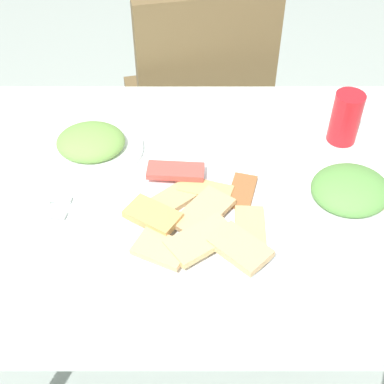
{
  "coord_description": "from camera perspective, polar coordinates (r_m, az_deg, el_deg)",
  "views": [
    {
      "loc": [
        0.02,
        -0.8,
        1.51
      ],
      "look_at": [
        0.01,
        -0.04,
        0.76
      ],
      "focal_mm": 49.76,
      "sensor_mm": 36.0,
      "label": 1
    }
  ],
  "objects": [
    {
      "name": "ground_plane",
      "position": [
        1.71,
        -0.42,
        -17.8
      ],
      "size": [
        6.0,
        6.0,
        0.0
      ],
      "primitive_type": "plane",
      "color": "#A0ADA6"
    },
    {
      "name": "dining_table",
      "position": [
        1.17,
        -0.58,
        -2.88
      ],
      "size": [
        1.11,
        0.78,
        0.73
      ],
      "color": "silver",
      "rests_on": "ground_plane"
    },
    {
      "name": "dining_chair",
      "position": [
        1.72,
        0.9,
        9.78
      ],
      "size": [
        0.5,
        0.5,
        0.93
      ],
      "color": "brown",
      "rests_on": "ground_plane"
    },
    {
      "name": "pide_platter",
      "position": [
        1.04,
        0.95,
        -2.81
      ],
      "size": [
        0.34,
        0.34,
        0.05
      ],
      "color": "white",
      "rests_on": "dining_table"
    },
    {
      "name": "salad_plate_greens",
      "position": [
        1.21,
        -10.56,
        5.09
      ],
      "size": [
        0.23,
        0.23,
        0.06
      ],
      "color": "white",
      "rests_on": "dining_table"
    },
    {
      "name": "salad_plate_rice",
      "position": [
        1.12,
        16.79,
        -0.0
      ],
      "size": [
        0.21,
        0.21,
        0.06
      ],
      "color": "white",
      "rests_on": "dining_table"
    },
    {
      "name": "soda_can",
      "position": [
        1.25,
        16.35,
        7.59
      ],
      "size": [
        0.08,
        0.08,
        0.12
      ],
      "primitive_type": "cylinder",
      "rotation": [
        0.0,
        0.0,
        4.44
      ],
      "color": "red",
      "rests_on": "dining_table"
    },
    {
      "name": "paper_napkin",
      "position": [
        1.13,
        -17.6,
        -1.24
      ],
      "size": [
        0.14,
        0.14,
        0.0
      ],
      "primitive_type": "cube",
      "rotation": [
        0.0,
        0.0,
        0.24
      ],
      "color": "white",
      "rests_on": "dining_table"
    },
    {
      "name": "fork",
      "position": [
        1.12,
        -17.85,
        -1.75
      ],
      "size": [
        0.2,
        0.05,
        0.0
      ],
      "primitive_type": "cube",
      "rotation": [
        0.0,
        0.0,
        -0.18
      ],
      "color": "silver",
      "rests_on": "paper_napkin"
    },
    {
      "name": "spoon",
      "position": [
        1.14,
        -17.44,
        -0.45
      ],
      "size": [
        0.2,
        0.03,
        0.0
      ],
      "primitive_type": "cube",
      "rotation": [
        0.0,
        0.0,
        -0.09
      ],
      "color": "silver",
      "rests_on": "paper_napkin"
    }
  ]
}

